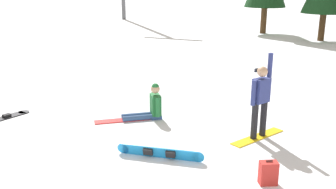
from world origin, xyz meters
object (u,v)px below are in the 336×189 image
at_px(snowboarder_background, 149,107).
at_px(loose_snowboard_near_left, 160,153).
at_px(snowboarder_midground, 260,100).
at_px(backpack_red, 268,173).

height_order(snowboarder_background, loose_snowboard_near_left, snowboarder_background).
bearing_deg(snowboarder_midground, snowboarder_background, 175.81).
distance_m(snowboarder_background, backpack_red, 4.15).
distance_m(snowboarder_midground, snowboarder_background, 2.99).
relative_size(snowboarder_midground, loose_snowboard_near_left, 1.06).
distance_m(loose_snowboard_near_left, backpack_red, 2.24).
height_order(snowboarder_midground, backpack_red, snowboarder_midground).
bearing_deg(snowboarder_midground, backpack_red, -75.67).
bearing_deg(loose_snowboard_near_left, backpack_red, -5.24).
bearing_deg(backpack_red, snowboarder_midground, 104.33).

